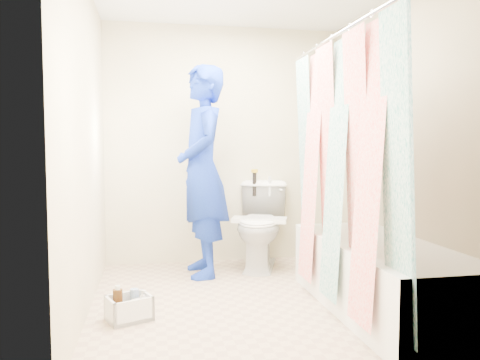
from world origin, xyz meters
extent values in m
plane|color=tan|center=(0.00, 0.00, 0.00)|extent=(2.60, 2.60, 0.00)
cube|color=beige|center=(0.00, 1.30, 1.20)|extent=(2.40, 0.02, 2.40)
cube|color=beige|center=(0.00, -1.30, 1.20)|extent=(2.40, 0.02, 2.40)
cube|color=beige|center=(-1.20, 0.00, 1.20)|extent=(0.02, 2.60, 2.40)
cube|color=beige|center=(1.20, 0.00, 1.20)|extent=(0.02, 2.60, 2.40)
cube|color=white|center=(0.85, -0.43, 0.25)|extent=(0.70, 1.75, 0.50)
cube|color=white|center=(0.85, -0.43, 0.46)|extent=(0.58, 1.63, 0.06)
cylinder|color=silver|center=(0.52, -0.43, 1.95)|extent=(0.02, 1.90, 0.02)
cube|color=white|center=(0.52, -0.43, 1.02)|extent=(0.06, 1.75, 1.80)
imported|color=white|center=(0.30, 0.95, 0.42)|extent=(0.71, 0.93, 0.84)
cube|color=white|center=(0.26, 0.82, 0.49)|extent=(0.56, 0.38, 0.04)
cylinder|color=black|center=(0.29, 1.19, 0.80)|extent=(0.04, 0.04, 0.25)
cylinder|color=gold|center=(0.29, 1.19, 0.94)|extent=(0.07, 0.07, 0.03)
cylinder|color=silver|center=(0.44, 1.13, 0.78)|extent=(0.03, 0.03, 0.20)
imported|color=navy|center=(-0.29, 0.79, 0.96)|extent=(0.52, 0.74, 1.92)
cube|color=silver|center=(-0.91, -0.26, 0.01)|extent=(0.34, 0.31, 0.03)
cube|color=silver|center=(-1.03, -0.31, 0.08)|extent=(0.10, 0.21, 0.17)
cube|color=silver|center=(-0.79, -0.21, 0.08)|extent=(0.10, 0.21, 0.17)
cube|color=silver|center=(-0.87, -0.36, 0.08)|extent=(0.27, 0.12, 0.17)
cube|color=silver|center=(-0.95, -0.17, 0.08)|extent=(0.27, 0.12, 0.17)
cylinder|color=#3F240C|center=(-0.98, -0.25, 0.12)|extent=(0.07, 0.07, 0.19)
cylinder|color=silver|center=(-0.87, -0.20, 0.11)|extent=(0.06, 0.06, 0.17)
cylinder|color=beige|center=(-0.87, -0.30, 0.09)|extent=(0.04, 0.04, 0.12)
cylinder|color=#3F240C|center=(-0.95, -0.34, 0.06)|extent=(0.06, 0.06, 0.06)
cylinder|color=#CA8B3B|center=(-0.95, -0.34, 0.09)|extent=(0.06, 0.06, 0.01)
imported|color=silver|center=(-0.82, -0.26, 0.12)|extent=(0.11, 0.11, 0.18)
camera|label=1|loc=(-0.75, -3.46, 1.18)|focal=35.00mm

